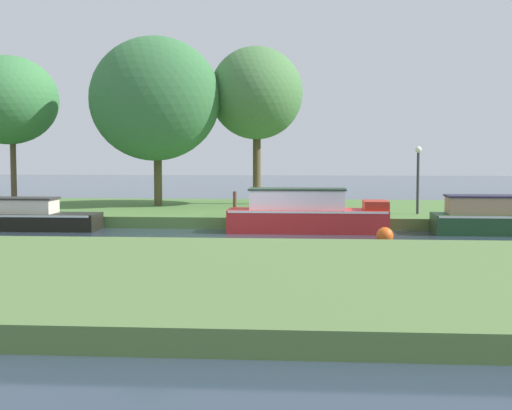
{
  "coord_description": "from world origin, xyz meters",
  "views": [
    {
      "loc": [
        2.19,
        -23.33,
        2.68
      ],
      "look_at": [
        0.24,
        1.2,
        0.9
      ],
      "focal_mm": 52.08,
      "sensor_mm": 36.0,
      "label": 1
    }
  ],
  "objects_px": {
    "willow_tree_centre": "(154,99)",
    "mooring_post_near": "(235,204)",
    "willow_tree_left": "(8,100)",
    "willow_tree_right": "(256,93)",
    "lamp_post": "(418,171)",
    "channel_buoy": "(385,236)",
    "red_narrowboat": "(307,214)"
  },
  "relations": [
    {
      "from": "willow_tree_centre",
      "to": "willow_tree_right",
      "type": "bearing_deg",
      "value": 21.09
    },
    {
      "from": "lamp_post",
      "to": "willow_tree_centre",
      "type": "bearing_deg",
      "value": 164.32
    },
    {
      "from": "red_narrowboat",
      "to": "lamp_post",
      "type": "bearing_deg",
      "value": 35.11
    },
    {
      "from": "willow_tree_left",
      "to": "lamp_post",
      "type": "xyz_separation_m",
      "value": [
        16.71,
        -3.34,
        -2.85
      ]
    },
    {
      "from": "mooring_post_near",
      "to": "channel_buoy",
      "type": "distance_m",
      "value": 6.57
    },
    {
      "from": "willow_tree_centre",
      "to": "willow_tree_right",
      "type": "distance_m",
      "value": 4.38
    },
    {
      "from": "red_narrowboat",
      "to": "lamp_post",
      "type": "xyz_separation_m",
      "value": [
        3.99,
        2.8,
        1.37
      ]
    },
    {
      "from": "red_narrowboat",
      "to": "willow_tree_centre",
      "type": "xyz_separation_m",
      "value": [
        -6.34,
        5.7,
        4.22
      ]
    },
    {
      "from": "willow_tree_right",
      "to": "lamp_post",
      "type": "xyz_separation_m",
      "value": [
        6.25,
        -4.47,
        -3.16
      ]
    },
    {
      "from": "willow_tree_right",
      "to": "lamp_post",
      "type": "height_order",
      "value": "willow_tree_right"
    },
    {
      "from": "channel_buoy",
      "to": "willow_tree_left",
      "type": "bearing_deg",
      "value": 148.62
    },
    {
      "from": "red_narrowboat",
      "to": "channel_buoy",
      "type": "bearing_deg",
      "value": -52.9
    },
    {
      "from": "willow_tree_right",
      "to": "lamp_post",
      "type": "relative_size",
      "value": 2.73
    },
    {
      "from": "mooring_post_near",
      "to": "willow_tree_centre",
      "type": "bearing_deg",
      "value": 131.24
    },
    {
      "from": "lamp_post",
      "to": "channel_buoy",
      "type": "distance_m",
      "value": 6.3
    },
    {
      "from": "willow_tree_left",
      "to": "willow_tree_centre",
      "type": "bearing_deg",
      "value": -3.93
    },
    {
      "from": "red_narrowboat",
      "to": "willow_tree_centre",
      "type": "height_order",
      "value": "willow_tree_centre"
    },
    {
      "from": "willow_tree_left",
      "to": "mooring_post_near",
      "type": "bearing_deg",
      "value": -25.03
    },
    {
      "from": "red_narrowboat",
      "to": "mooring_post_near",
      "type": "relative_size",
      "value": 6.0
    },
    {
      "from": "willow_tree_left",
      "to": "willow_tree_right",
      "type": "height_order",
      "value": "willow_tree_right"
    },
    {
      "from": "lamp_post",
      "to": "willow_tree_right",
      "type": "bearing_deg",
      "value": 144.44
    },
    {
      "from": "willow_tree_centre",
      "to": "channel_buoy",
      "type": "relative_size",
      "value": 14.05
    },
    {
      "from": "willow_tree_right",
      "to": "lamp_post",
      "type": "distance_m",
      "value": 8.31
    },
    {
      "from": "red_narrowboat",
      "to": "willow_tree_right",
      "type": "relative_size",
      "value": 0.78
    },
    {
      "from": "willow_tree_centre",
      "to": "mooring_post_near",
      "type": "relative_size",
      "value": 7.97
    },
    {
      "from": "willow_tree_left",
      "to": "willow_tree_centre",
      "type": "distance_m",
      "value": 6.4
    },
    {
      "from": "mooring_post_near",
      "to": "red_narrowboat",
      "type": "bearing_deg",
      "value": -28.59
    },
    {
      "from": "willow_tree_centre",
      "to": "channel_buoy",
      "type": "distance_m",
      "value": 13.08
    },
    {
      "from": "lamp_post",
      "to": "mooring_post_near",
      "type": "bearing_deg",
      "value": -167.87
    },
    {
      "from": "red_narrowboat",
      "to": "willow_tree_centre",
      "type": "distance_m",
      "value": 9.51
    },
    {
      "from": "willow_tree_centre",
      "to": "mooring_post_near",
      "type": "bearing_deg",
      "value": -48.76
    },
    {
      "from": "willow_tree_centre",
      "to": "mooring_post_near",
      "type": "height_order",
      "value": "willow_tree_centre"
    }
  ]
}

